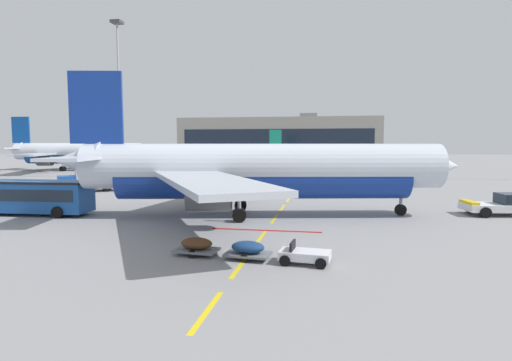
{
  "coord_description": "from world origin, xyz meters",
  "views": [
    {
      "loc": [
        22.4,
        -6.81,
        6.24
      ],
      "look_at": [
        15.92,
        29.64,
        2.89
      ],
      "focal_mm": 28.94,
      "sensor_mm": 36.0,
      "label": 1
    }
  ],
  "objects_px": {
    "airliner_foreground": "(256,170)",
    "baggage_train": "(248,250)",
    "catering_truck": "(89,179)",
    "apron_light_mast_near": "(119,83)",
    "airliner_far_center": "(238,154)",
    "fuel_service_truck": "(154,178)",
    "pushback_tug": "(503,205)",
    "airliner_mid_left": "(75,153)",
    "apron_shuttle_bus": "(23,195)"
  },
  "relations": [
    {
      "from": "catering_truck",
      "to": "fuel_service_truck",
      "type": "distance_m",
      "value": 8.22
    },
    {
      "from": "apron_shuttle_bus",
      "to": "baggage_train",
      "type": "relative_size",
      "value": 1.39
    },
    {
      "from": "catering_truck",
      "to": "airliner_foreground",
      "type": "bearing_deg",
      "value": -29.72
    },
    {
      "from": "airliner_foreground",
      "to": "airliner_mid_left",
      "type": "distance_m",
      "value": 72.29
    },
    {
      "from": "airliner_mid_left",
      "to": "fuel_service_truck",
      "type": "distance_m",
      "value": 49.04
    },
    {
      "from": "airliner_far_center",
      "to": "fuel_service_truck",
      "type": "xyz_separation_m",
      "value": [
        1.89,
        -59.17,
        -1.59
      ]
    },
    {
      "from": "apron_light_mast_near",
      "to": "pushback_tug",
      "type": "bearing_deg",
      "value": -29.93
    },
    {
      "from": "catering_truck",
      "to": "fuel_service_truck",
      "type": "relative_size",
      "value": 1.0
    },
    {
      "from": "airliner_foreground",
      "to": "catering_truck",
      "type": "relative_size",
      "value": 4.97
    },
    {
      "from": "catering_truck",
      "to": "fuel_service_truck",
      "type": "height_order",
      "value": "same"
    },
    {
      "from": "fuel_service_truck",
      "to": "baggage_train",
      "type": "bearing_deg",
      "value": -58.01
    },
    {
      "from": "pushback_tug",
      "to": "fuel_service_truck",
      "type": "bearing_deg",
      "value": 161.91
    },
    {
      "from": "airliner_foreground",
      "to": "baggage_train",
      "type": "height_order",
      "value": "airliner_foreground"
    },
    {
      "from": "airliner_foreground",
      "to": "airliner_mid_left",
      "type": "xyz_separation_m",
      "value": [
        -51.13,
        51.1,
        0.05
      ]
    },
    {
      "from": "airliner_far_center",
      "to": "apron_light_mast_near",
      "type": "height_order",
      "value": "apron_light_mast_near"
    },
    {
      "from": "pushback_tug",
      "to": "fuel_service_truck",
      "type": "xyz_separation_m",
      "value": [
        -37.58,
        12.28,
        0.74
      ]
    },
    {
      "from": "airliner_foreground",
      "to": "pushback_tug",
      "type": "relative_size",
      "value": 5.5
    },
    {
      "from": "fuel_service_truck",
      "to": "pushback_tug",
      "type": "bearing_deg",
      "value": -18.09
    },
    {
      "from": "airliner_far_center",
      "to": "apron_shuttle_bus",
      "type": "bearing_deg",
      "value": -91.34
    },
    {
      "from": "airliner_foreground",
      "to": "baggage_train",
      "type": "relative_size",
      "value": 3.98
    },
    {
      "from": "pushback_tug",
      "to": "airliner_far_center",
      "type": "bearing_deg",
      "value": 118.92
    },
    {
      "from": "catering_truck",
      "to": "airliner_far_center",
      "type": "bearing_deg",
      "value": 84.49
    },
    {
      "from": "airliner_foreground",
      "to": "baggage_train",
      "type": "xyz_separation_m",
      "value": [
        1.88,
        -13.13,
        -3.42
      ]
    },
    {
      "from": "airliner_far_center",
      "to": "fuel_service_truck",
      "type": "relative_size",
      "value": 3.84
    },
    {
      "from": "catering_truck",
      "to": "apron_light_mast_near",
      "type": "relative_size",
      "value": 0.25
    },
    {
      "from": "apron_shuttle_bus",
      "to": "fuel_service_truck",
      "type": "bearing_deg",
      "value": 79.04
    },
    {
      "from": "apron_shuttle_bus",
      "to": "baggage_train",
      "type": "xyz_separation_m",
      "value": [
        22.16,
        -10.32,
        -1.23
      ]
    },
    {
      "from": "airliner_mid_left",
      "to": "apron_shuttle_bus",
      "type": "xyz_separation_m",
      "value": [
        30.85,
        -53.92,
        -2.25
      ]
    },
    {
      "from": "airliner_foreground",
      "to": "apron_shuttle_bus",
      "type": "distance_m",
      "value": 20.59
    },
    {
      "from": "apron_shuttle_bus",
      "to": "catering_truck",
      "type": "xyz_separation_m",
      "value": [
        -4.12,
        16.74,
        -0.1
      ]
    },
    {
      "from": "pushback_tug",
      "to": "fuel_service_truck",
      "type": "distance_m",
      "value": 39.54
    },
    {
      "from": "apron_shuttle_bus",
      "to": "fuel_service_truck",
      "type": "height_order",
      "value": "fuel_service_truck"
    },
    {
      "from": "airliner_mid_left",
      "to": "apron_light_mast_near",
      "type": "height_order",
      "value": "apron_light_mast_near"
    },
    {
      "from": "airliner_foreground",
      "to": "fuel_service_truck",
      "type": "height_order",
      "value": "airliner_foreground"
    },
    {
      "from": "baggage_train",
      "to": "airliner_foreground",
      "type": "bearing_deg",
      "value": 98.15
    },
    {
      "from": "catering_truck",
      "to": "airliner_mid_left",
      "type": "bearing_deg",
      "value": 125.72
    },
    {
      "from": "airliner_foreground",
      "to": "fuel_service_truck",
      "type": "relative_size",
      "value": 4.95
    },
    {
      "from": "airliner_mid_left",
      "to": "pushback_tug",
      "type": "bearing_deg",
      "value": -33.07
    },
    {
      "from": "airliner_foreground",
      "to": "fuel_service_truck",
      "type": "xyz_separation_m",
      "value": [
        -16.56,
        16.4,
        -2.3
      ]
    },
    {
      "from": "airliner_far_center",
      "to": "pushback_tug",
      "type": "bearing_deg",
      "value": -61.08
    },
    {
      "from": "catering_truck",
      "to": "baggage_train",
      "type": "relative_size",
      "value": 0.8
    },
    {
      "from": "apron_shuttle_bus",
      "to": "catering_truck",
      "type": "distance_m",
      "value": 17.24
    },
    {
      "from": "pushback_tug",
      "to": "airliner_mid_left",
      "type": "distance_m",
      "value": 86.15
    },
    {
      "from": "apron_shuttle_bus",
      "to": "catering_truck",
      "type": "height_order",
      "value": "catering_truck"
    },
    {
      "from": "pushback_tug",
      "to": "catering_truck",
      "type": "height_order",
      "value": "catering_truck"
    },
    {
      "from": "airliner_mid_left",
      "to": "fuel_service_truck",
      "type": "bearing_deg",
      "value": -45.11
    },
    {
      "from": "airliner_mid_left",
      "to": "baggage_train",
      "type": "bearing_deg",
      "value": -50.47
    },
    {
      "from": "fuel_service_truck",
      "to": "apron_light_mast_near",
      "type": "xyz_separation_m",
      "value": [
        -14.03,
        17.43,
        15.23
      ]
    },
    {
      "from": "apron_shuttle_bus",
      "to": "catering_truck",
      "type": "bearing_deg",
      "value": 103.81
    },
    {
      "from": "pushback_tug",
      "to": "apron_shuttle_bus",
      "type": "xyz_separation_m",
      "value": [
        -41.3,
        -6.93,
        0.85
      ]
    }
  ]
}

